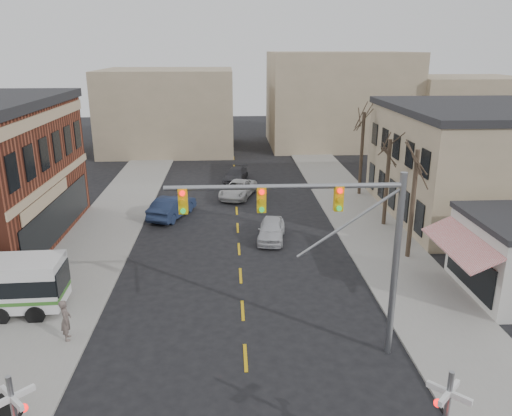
% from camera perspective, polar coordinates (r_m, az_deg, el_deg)
% --- Properties ---
extents(ground, '(160.00, 160.00, 0.00)m').
position_cam_1_polar(ground, '(20.51, -1.00, -19.93)').
color(ground, black).
rests_on(ground, ground).
extents(sidewalk_west, '(5.00, 60.00, 0.12)m').
position_cam_1_polar(sidewalk_west, '(39.32, -16.15, -1.39)').
color(sidewalk_west, gray).
rests_on(sidewalk_west, ground).
extents(sidewalk_east, '(5.00, 60.00, 0.12)m').
position_cam_1_polar(sidewalk_east, '(39.59, 11.71, -0.91)').
color(sidewalk_east, gray).
rests_on(sidewalk_east, ground).
extents(tree_east_a, '(0.28, 0.28, 6.75)m').
position_cam_1_polar(tree_east_a, '(31.62, 17.45, 0.36)').
color(tree_east_a, '#382B21').
rests_on(tree_east_a, sidewalk_east).
extents(tree_east_b, '(0.28, 0.28, 6.30)m').
position_cam_1_polar(tree_east_b, '(37.21, 14.73, 2.83)').
color(tree_east_b, '#382B21').
rests_on(tree_east_b, sidewalk_east).
extents(tree_east_c, '(0.28, 0.28, 7.20)m').
position_cam_1_polar(tree_east_c, '(44.63, 11.97, 6.08)').
color(tree_east_c, '#382B21').
rests_on(tree_east_c, sidewalk_east).
extents(traffic_signal_mast, '(9.35, 0.30, 8.00)m').
position_cam_1_polar(traffic_signal_mast, '(19.97, 8.90, -2.45)').
color(traffic_signal_mast, gray).
rests_on(traffic_signal_mast, ground).
extents(trash_bin, '(0.60, 0.60, 0.85)m').
position_cam_1_polar(trash_bin, '(20.77, -26.92, -19.74)').
color(trash_bin, black).
rests_on(trash_bin, sidewalk_west).
extents(car_a, '(2.35, 4.45, 1.44)m').
position_cam_1_polar(car_a, '(34.00, 1.76, -2.51)').
color(car_a, silver).
rests_on(car_a, ground).
extents(car_b, '(3.50, 5.42, 1.69)m').
position_cam_1_polar(car_b, '(39.01, -9.56, 0.15)').
color(car_b, '#19243F').
rests_on(car_b, ground).
extents(car_c, '(3.83, 5.55, 1.41)m').
position_cam_1_polar(car_c, '(43.79, -2.08, 2.17)').
color(car_c, silver).
rests_on(car_c, ground).
extents(car_d, '(2.83, 4.89, 1.33)m').
position_cam_1_polar(car_d, '(48.82, -2.35, 3.78)').
color(car_d, '#3B3A3F').
rests_on(car_d, ground).
extents(pedestrian_near, '(0.61, 0.78, 1.91)m').
position_cam_1_polar(pedestrian_near, '(24.14, -20.92, -11.86)').
color(pedestrian_near, '#63554F').
rests_on(pedestrian_near, sidewalk_west).
extents(pedestrian_far, '(0.98, 0.92, 1.61)m').
position_cam_1_polar(pedestrian_far, '(27.87, -22.11, -8.23)').
color(pedestrian_far, '#2E3850').
rests_on(pedestrian_far, sidewalk_west).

